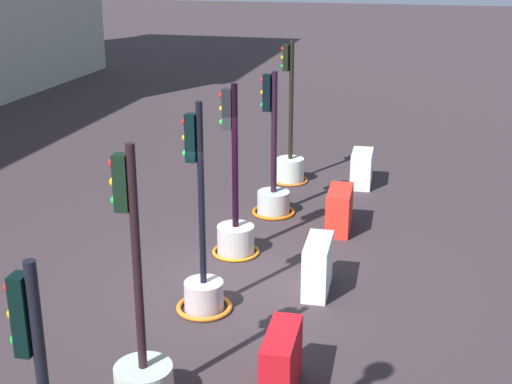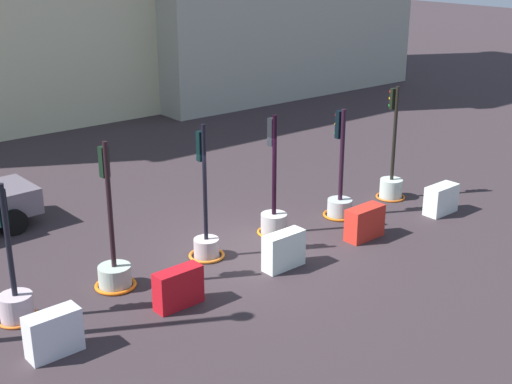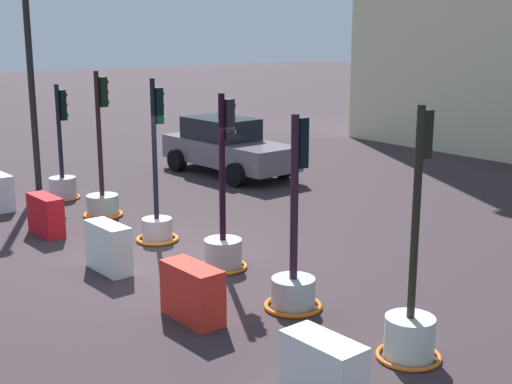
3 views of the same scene
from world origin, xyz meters
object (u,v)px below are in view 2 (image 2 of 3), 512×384
Objects in this scene: traffic_light_1 at (114,266)px; construction_barrier_0 at (54,333)px; traffic_light_4 at (340,198)px; construction_barrier_4 at (441,199)px; traffic_light_0 at (15,297)px; construction_barrier_1 at (178,288)px; traffic_light_2 at (206,237)px; construction_barrier_3 at (365,223)px; traffic_light_3 at (274,214)px; traffic_light_5 at (391,181)px; construction_barrier_2 at (284,250)px.

traffic_light_1 reaches higher than construction_barrier_0.
construction_barrier_4 is at bearing -34.08° from traffic_light_4.
construction_barrier_1 is (2.77, -1.52, -0.09)m from traffic_light_0.
construction_barrier_0 is at bearing -169.83° from traffic_light_4.
traffic_light_2 is 3.23× the size of construction_barrier_0.
construction_barrier_3 is 1.06× the size of construction_barrier_4.
traffic_light_5 reaches higher than traffic_light_3.
traffic_light_3 is at bearing 1.54° from traffic_light_1.
traffic_light_1 is at bearing 111.53° from construction_barrier_1.
construction_barrier_3 is at bearing 0.90° from construction_barrier_0.
construction_barrier_4 is at bearing -21.74° from traffic_light_3.
construction_barrier_0 is at bearing -159.43° from traffic_light_2.
traffic_light_3 is 4.78m from construction_barrier_4.
traffic_light_3 reaches higher than construction_barrier_2.
traffic_light_3 is 2.98× the size of construction_barrier_2.
traffic_light_4 is at bearing -1.48° from traffic_light_2.
construction_barrier_1 is at bearing -156.77° from traffic_light_3.
traffic_light_0 is 6.70m from traffic_light_3.
traffic_light_3 reaches higher than construction_barrier_4.
construction_barrier_0 is (-4.48, -1.68, -0.10)m from traffic_light_2.
construction_barrier_3 is (3.71, -1.55, -0.10)m from traffic_light_2.
traffic_light_4 is at bearing -5.59° from traffic_light_3.
traffic_light_1 is at bearing 169.60° from construction_barrier_4.
construction_barrier_1 is at bearing 179.41° from construction_barrier_4.
traffic_light_4 is (2.13, -0.21, -0.01)m from traffic_light_3.
construction_barrier_3 is at bearing -14.04° from traffic_light_1.
construction_barrier_3 is at bearing -111.45° from traffic_light_4.
traffic_light_1 is at bearing 1.03° from traffic_light_0.
construction_barrier_4 is at bearing -8.22° from traffic_light_0.
construction_barrier_2 is (1.05, -1.57, -0.09)m from traffic_light_2.
construction_barrier_2 is (2.83, 0.02, 0.02)m from construction_barrier_1.
traffic_light_2 is 6.44m from traffic_light_5.
traffic_light_1 is 3.26× the size of construction_barrier_0.
construction_barrier_4 is at bearing -0.59° from construction_barrier_1.
traffic_light_5 is 3.24× the size of construction_barrier_4.
traffic_light_5 reaches higher than traffic_light_2.
construction_barrier_1 is 1.01× the size of construction_barrier_2.
traffic_light_1 is 3.24× the size of construction_barrier_4.
traffic_light_2 is at bearing 41.71° from construction_barrier_1.
construction_barrier_3 is at bearing 0.37° from construction_barrier_1.
construction_barrier_2 is at bearing -163.99° from traffic_light_5.
traffic_light_3 is at bearing 178.41° from traffic_light_5.
traffic_light_3 reaches higher than traffic_light_4.
traffic_light_2 reaches higher than construction_barrier_4.
construction_barrier_0 is (0.08, -1.62, -0.08)m from traffic_light_0.
traffic_light_0 reaches higher than construction_barrier_1.
construction_barrier_0 is 2.70m from construction_barrier_1.
traffic_light_0 is 8.40m from construction_barrier_3.
construction_barrier_2 is (-5.39, -1.55, -0.10)m from traffic_light_5.
traffic_light_2 is 3.09× the size of construction_barrier_1.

